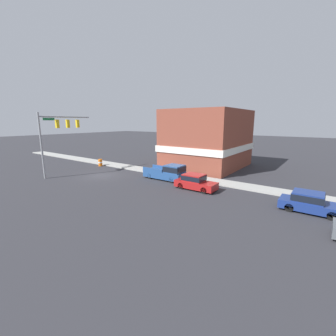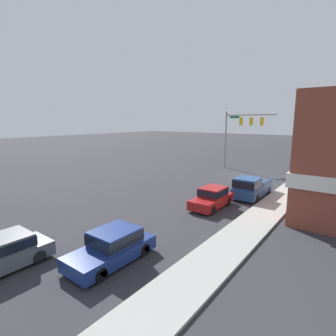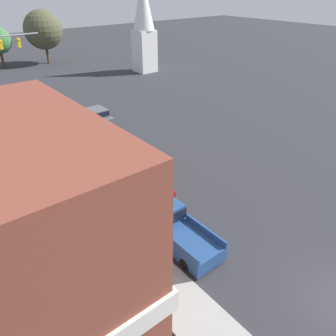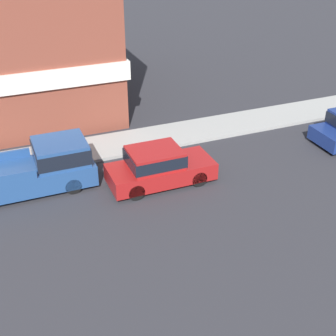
{
  "view_description": "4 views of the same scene",
  "coord_description": "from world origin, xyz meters",
  "px_view_note": "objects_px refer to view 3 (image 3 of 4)",
  "views": [
    {
      "loc": [
        17.91,
        23.68,
        6.9
      ],
      "look_at": [
        1.18,
        11.53,
        2.6
      ],
      "focal_mm": 24.0,
      "sensor_mm": 36.0,
      "label": 1
    },
    {
      "loc": [
        -11.02,
        30.62,
        6.72
      ],
      "look_at": [
        1.42,
        14.21,
        2.98
      ],
      "focal_mm": 28.0,
      "sensor_mm": 36.0,
      "label": 2
    },
    {
      "loc": [
        -12.23,
        -2.47,
        12.6
      ],
      "look_at": [
        -0.77,
        11.77,
        2.11
      ],
      "focal_mm": 35.0,
      "sensor_mm": 36.0,
      "label": 3
    },
    {
      "loc": [
        13.45,
        7.01,
        10.06
      ],
      "look_at": [
        -0.11,
        12.51,
        1.69
      ],
      "focal_mm": 50.0,
      "sensor_mm": 36.0,
      "label": 4
    }
  ],
  "objects_px": {
    "car_lead": "(146,184)",
    "car_second_ahead": "(79,135)",
    "car_oncoming": "(96,115)",
    "pickup_truck_parked": "(172,225)"
  },
  "relations": [
    {
      "from": "car_second_ahead",
      "to": "car_oncoming",
      "type": "distance_m",
      "value": 4.96
    },
    {
      "from": "car_second_ahead",
      "to": "pickup_truck_parked",
      "type": "xyz_separation_m",
      "value": [
        -1.47,
        -14.59,
        0.13
      ]
    },
    {
      "from": "car_second_ahead",
      "to": "car_oncoming",
      "type": "xyz_separation_m",
      "value": [
        3.51,
        3.5,
        -0.02
      ]
    },
    {
      "from": "car_second_ahead",
      "to": "car_oncoming",
      "type": "bearing_deg",
      "value": 44.92
    },
    {
      "from": "pickup_truck_parked",
      "to": "car_second_ahead",
      "type": "bearing_deg",
      "value": 84.24
    },
    {
      "from": "car_oncoming",
      "to": "pickup_truck_parked",
      "type": "distance_m",
      "value": 18.77
    },
    {
      "from": "pickup_truck_parked",
      "to": "car_lead",
      "type": "bearing_deg",
      "value": 71.96
    },
    {
      "from": "car_lead",
      "to": "pickup_truck_parked",
      "type": "bearing_deg",
      "value": -108.04
    },
    {
      "from": "car_lead",
      "to": "car_second_ahead",
      "type": "xyz_separation_m",
      "value": [
        0.01,
        10.1,
        -0.01
      ]
    },
    {
      "from": "car_oncoming",
      "to": "pickup_truck_parked",
      "type": "relative_size",
      "value": 0.81
    }
  ]
}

